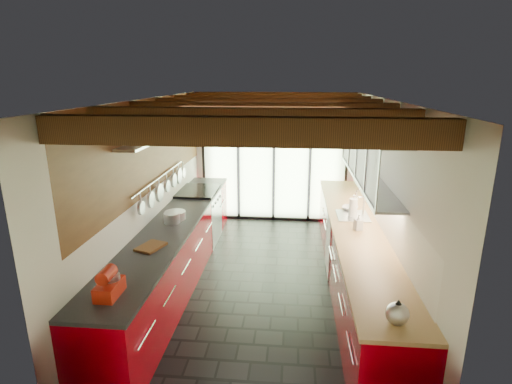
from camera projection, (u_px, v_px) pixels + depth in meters
ground at (263, 282)px, 5.81m from camera, size 5.50×5.50×0.00m
room_shell at (264, 172)px, 5.35m from camera, size 5.50×5.50×5.50m
ceiling_beams at (266, 108)px, 5.49m from camera, size 3.14×5.06×4.90m
glass_door at (274, 141)px, 7.93m from camera, size 2.95×0.10×2.90m
left_counter at (176, 250)px, 5.80m from camera, size 0.68×5.00×0.92m
range_stove at (199, 216)px, 7.18m from camera, size 0.66×0.90×0.97m
right_counter at (354, 257)px, 5.57m from camera, size 0.68×5.00×0.92m
sink_assembly at (354, 214)px, 5.81m from camera, size 0.45×0.52×0.43m
upper_cabinets_right at (370, 155)px, 5.46m from camera, size 0.34×3.00×3.00m
left_wall_fixtures at (163, 156)px, 5.73m from camera, size 0.28×2.60×0.96m
stand_mixer at (109, 284)px, 3.67m from camera, size 0.18×0.32×0.29m
pot_large at (172, 218)px, 5.54m from camera, size 0.25×0.25×0.14m
pot_small at (175, 215)px, 5.69m from camera, size 0.38×0.38×0.11m
cutting_board at (151, 247)px, 4.74m from camera, size 0.34×0.40×0.03m
kettle at (397, 312)px, 3.26m from camera, size 0.22×0.25×0.23m
paper_towel at (353, 208)px, 5.77m from camera, size 0.14×0.14×0.32m
soap_bottle at (358, 222)px, 5.27m from camera, size 0.12×0.13×0.22m
bowl at (350, 208)px, 6.08m from camera, size 0.31×0.31×0.06m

